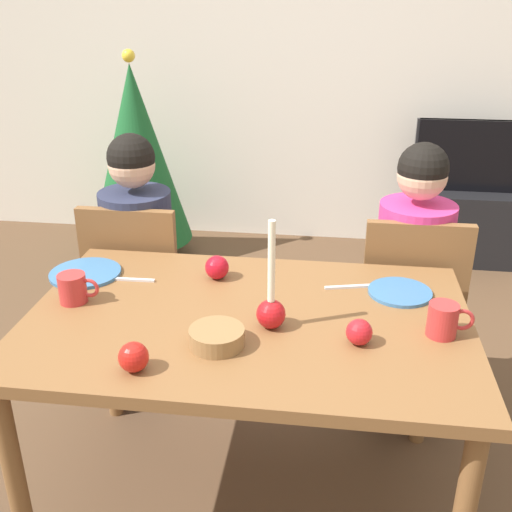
% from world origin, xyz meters
% --- Properties ---
extents(ground_plane, '(7.68, 7.68, 0.00)m').
position_xyz_m(ground_plane, '(0.00, 0.00, 0.00)').
color(ground_plane, brown).
extents(back_wall, '(6.40, 0.10, 2.60)m').
position_xyz_m(back_wall, '(0.00, 2.60, 1.30)').
color(back_wall, silver).
rests_on(back_wall, ground).
extents(dining_table, '(1.40, 0.90, 0.75)m').
position_xyz_m(dining_table, '(0.00, 0.00, 0.67)').
color(dining_table, brown).
rests_on(dining_table, ground).
extents(chair_left, '(0.40, 0.40, 0.90)m').
position_xyz_m(chair_left, '(-0.57, 0.61, 0.51)').
color(chair_left, brown).
rests_on(chair_left, ground).
extents(chair_right, '(0.40, 0.40, 0.90)m').
position_xyz_m(chair_right, '(0.58, 0.61, 0.51)').
color(chair_right, brown).
rests_on(chair_right, ground).
extents(person_left_child, '(0.30, 0.30, 1.17)m').
position_xyz_m(person_left_child, '(-0.57, 0.64, 0.57)').
color(person_left_child, '#33384C').
rests_on(person_left_child, ground).
extents(person_right_child, '(0.30, 0.30, 1.17)m').
position_xyz_m(person_right_child, '(0.58, 0.64, 0.57)').
color(person_right_child, '#33384C').
rests_on(person_right_child, ground).
extents(tv_stand, '(0.64, 0.40, 0.48)m').
position_xyz_m(tv_stand, '(1.15, 2.30, 0.24)').
color(tv_stand, black).
rests_on(tv_stand, ground).
extents(tv, '(0.79, 0.05, 0.46)m').
position_xyz_m(tv, '(1.15, 2.30, 0.71)').
color(tv, black).
rests_on(tv, tv_stand).
extents(christmas_tree, '(0.67, 0.67, 1.36)m').
position_xyz_m(christmas_tree, '(-1.02, 2.03, 0.71)').
color(christmas_tree, brown).
rests_on(christmas_tree, ground).
extents(candle_centerpiece, '(0.09, 0.09, 0.35)m').
position_xyz_m(candle_centerpiece, '(0.08, -0.05, 0.82)').
color(candle_centerpiece, red).
rests_on(candle_centerpiece, dining_table).
extents(plate_left, '(0.25, 0.25, 0.01)m').
position_xyz_m(plate_left, '(-0.62, 0.22, 0.76)').
color(plate_left, teal).
rests_on(plate_left, dining_table).
extents(plate_right, '(0.21, 0.21, 0.01)m').
position_xyz_m(plate_right, '(0.49, 0.22, 0.76)').
color(plate_right, teal).
rests_on(plate_right, dining_table).
extents(mug_left, '(0.14, 0.09, 0.10)m').
position_xyz_m(mug_left, '(-0.58, 0.02, 0.80)').
color(mug_left, '#B72D2D').
rests_on(mug_left, dining_table).
extents(mug_right, '(0.14, 0.09, 0.10)m').
position_xyz_m(mug_right, '(0.59, -0.03, 0.80)').
color(mug_right, '#B72D2D').
rests_on(mug_right, dining_table).
extents(fork_left, '(0.18, 0.02, 0.01)m').
position_xyz_m(fork_left, '(-0.45, 0.20, 0.75)').
color(fork_left, silver).
rests_on(fork_left, dining_table).
extents(fork_right, '(0.18, 0.06, 0.01)m').
position_xyz_m(fork_right, '(0.32, 0.24, 0.75)').
color(fork_right, silver).
rests_on(fork_right, dining_table).
extents(bowl_walnuts, '(0.16, 0.16, 0.05)m').
position_xyz_m(bowl_walnuts, '(-0.06, -0.18, 0.78)').
color(bowl_walnuts, olive).
rests_on(bowl_walnuts, dining_table).
extents(apple_near_candle, '(0.09, 0.09, 0.09)m').
position_xyz_m(apple_near_candle, '(-0.15, 0.26, 0.79)').
color(apple_near_candle, red).
rests_on(apple_near_candle, dining_table).
extents(apple_by_left_plate, '(0.08, 0.08, 0.08)m').
position_xyz_m(apple_by_left_plate, '(0.34, -0.11, 0.79)').
color(apple_by_left_plate, red).
rests_on(apple_by_left_plate, dining_table).
extents(apple_by_right_mug, '(0.08, 0.08, 0.08)m').
position_xyz_m(apple_by_right_mug, '(-0.26, -0.33, 0.79)').
color(apple_by_right_mug, red).
rests_on(apple_by_right_mug, dining_table).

